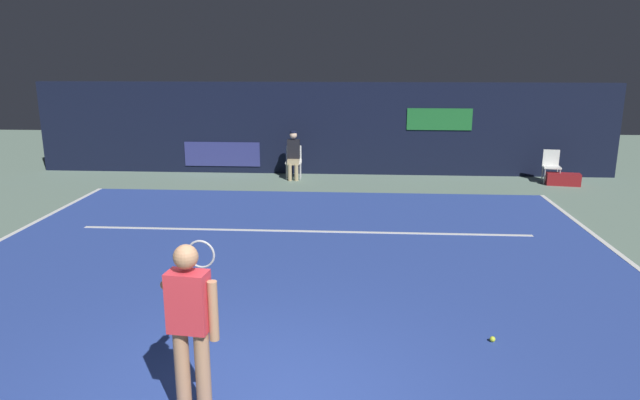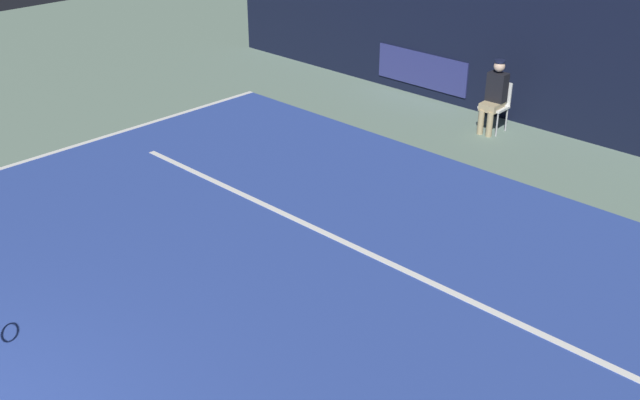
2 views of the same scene
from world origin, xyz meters
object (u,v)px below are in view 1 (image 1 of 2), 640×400
courtside_chair_near (551,164)px  tennis_ball (492,339)px  tennis_player (191,322)px  equipment_bag (563,179)px  line_judge_on_chair (293,154)px

courtside_chair_near → tennis_ball: (-3.55, -9.07, -0.46)m
tennis_player → courtside_chair_near: bearing=58.1°
tennis_player → equipment_bag: 12.56m
line_judge_on_chair → tennis_player: bearing=-88.6°
tennis_player → line_judge_on_chair: (-0.26, 10.78, -0.30)m
tennis_player → courtside_chair_near: size_ratio=1.97×
line_judge_on_chair → equipment_bag: 7.21m
courtside_chair_near → tennis_ball: bearing=-111.4°
line_judge_on_chair → equipment_bag: (7.18, -0.34, -0.53)m
tennis_player → line_judge_on_chair: bearing=91.4°
courtside_chair_near → tennis_ball: 9.75m
line_judge_on_chair → courtside_chair_near: size_ratio=1.50×
tennis_ball → line_judge_on_chair: bearing=110.3°
tennis_player → tennis_ball: bearing=28.1°
tennis_player → tennis_ball: size_ratio=25.44×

